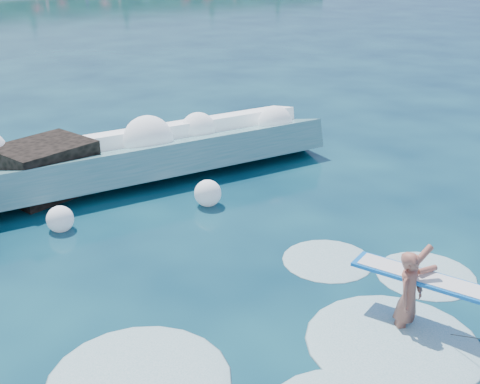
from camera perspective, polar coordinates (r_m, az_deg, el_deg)
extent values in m
plane|color=#062237|center=(10.39, -1.47, -11.45)|extent=(200.00, 200.00, 0.00)
cube|color=teal|center=(15.52, -19.75, 0.83)|extent=(16.42, 2.50, 1.37)
cube|color=white|center=(16.13, -20.55, 3.08)|extent=(16.42, 1.16, 0.64)
cube|color=black|center=(15.70, -17.89, 1.75)|extent=(2.58, 2.32, 1.49)
imported|color=#A45D4C|center=(10.15, 15.70, -9.68)|extent=(0.69, 0.58, 1.63)
cube|color=blue|center=(10.22, 16.77, -7.74)|extent=(1.40, 2.24, 0.06)
cube|color=white|center=(10.22, 16.78, -7.67)|extent=(1.24, 2.03, 0.06)
cylinder|color=black|center=(9.71, 21.56, -12.78)|extent=(0.01, 0.91, 0.43)
sphere|color=white|center=(15.69, -17.13, 2.15)|extent=(0.89, 0.89, 0.89)
sphere|color=white|center=(16.32, -8.69, 4.83)|extent=(1.36, 1.36, 1.36)
sphere|color=white|center=(17.35, -3.97, 5.91)|extent=(1.01, 1.01, 1.01)
sphere|color=white|center=(17.59, 3.34, 6.55)|extent=(1.00, 1.00, 1.00)
sphere|color=white|center=(13.66, -16.69, -2.48)|extent=(0.59, 0.59, 0.59)
sphere|color=white|center=(14.29, -3.08, -0.11)|extent=(0.65, 0.65, 0.65)
ellipsoid|color=silver|center=(10.02, 14.31, -13.68)|extent=(2.77, 2.77, 0.14)
ellipsoid|color=silver|center=(11.99, 17.19, -7.54)|extent=(1.88, 1.88, 0.09)
ellipsoid|color=silver|center=(9.15, -9.55, -17.26)|extent=(2.69, 2.69, 0.13)
ellipsoid|color=silver|center=(12.08, 8.30, -6.44)|extent=(1.80, 1.80, 0.09)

